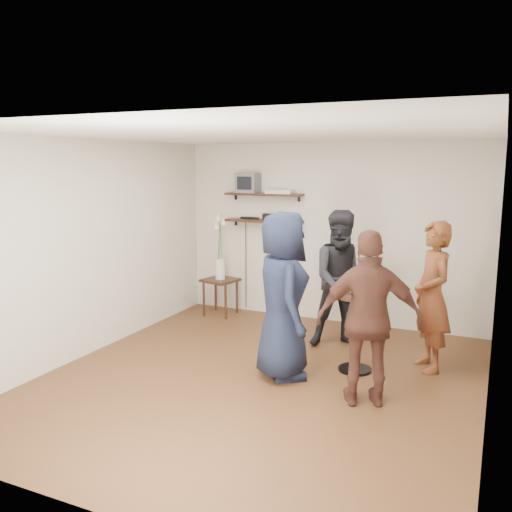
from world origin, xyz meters
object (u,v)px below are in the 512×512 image
Objects in this scene: side_table at (220,285)px; drinks_table at (356,322)px; person_brown at (369,319)px; crt_monitor at (249,183)px; person_navy at (283,295)px; dvd_deck at (280,192)px; radio at (270,217)px; person_dark at (343,279)px; person_plaid at (432,297)px.

drinks_table reaches higher than side_table.
person_brown reaches higher than side_table.
person_navy is (1.42, -2.15, -1.11)m from crt_monitor.
side_table is at bearing -161.67° from dvd_deck.
crt_monitor is at bearing 180.00° from radio.
person_navy reaches higher than drinks_table.
side_table is 0.32× the size of person_dark.
person_dark is (1.39, -0.91, -0.65)m from radio.
dvd_deck is 0.41m from radio.
side_table is 2.83m from drinks_table.
radio reaches higher than drinks_table.
person_dark is 0.96× the size of person_navy.
dvd_deck is at bearing 18.33° from side_table.
person_plaid is at bearing 27.86° from drinks_table.
drinks_table is at bearing -90.00° from person_plaid.
person_navy reaches higher than person_dark.
crt_monitor is at bearing -67.02° from person_brown.
crt_monitor is 3.06m from drinks_table.
person_brown reaches higher than radio.
drinks_table is (1.60, -1.67, -1.33)m from dvd_deck.
side_table is at bearing -59.71° from person_brown.
person_plaid is (2.51, -1.27, -0.67)m from radio.
crt_monitor is 0.19× the size of person_plaid.
drinks_table is 0.51× the size of person_dark.
person_plaid is 0.93× the size of person_navy.
radio is 1.78m from person_dark.
person_dark reaches higher than side_table.
side_table is at bearing 137.69° from person_dark.
drinks_table is 0.52× the size of person_brown.
person_dark is at bearing -36.39° from dvd_deck.
person_navy is (-0.70, -0.48, 0.34)m from drinks_table.
person_dark is at bearing -49.31° from person_navy.
side_table is at bearing 150.69° from drinks_table.
person_plaid is 1.26m from person_brown.
dvd_deck is 2.87m from person_plaid.
crt_monitor reaches higher than person_plaid.
person_brown is at bearing -37.99° from side_table.
person_brown is at bearing -68.28° from drinks_table.
side_table is 2.60m from person_navy.
person_brown is (2.78, -2.17, 0.38)m from side_table.
person_navy is at bearing -130.69° from person_dark.
person_dark is (2.10, -0.62, 0.40)m from side_table.
side_table is at bearing 9.09° from person_navy.
person_brown reaches higher than person_plaid.
radio is 1.30m from side_table.
person_plaid reaches higher than drinks_table.
person_dark is 1.69m from person_brown.
radio reaches higher than side_table.
drinks_table is at bearing -38.27° from crt_monitor.
person_navy reaches higher than side_table.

